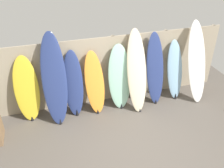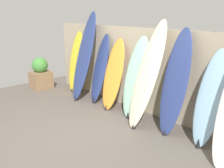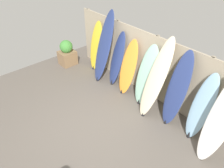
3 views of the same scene
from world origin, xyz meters
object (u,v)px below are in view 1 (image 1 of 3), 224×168
Objects in this scene: surfboard_seafoam_4 at (120,77)px; surfboard_navy_6 at (155,69)px; surfboard_navy_2 at (74,84)px; surfboard_skyblue_7 at (175,70)px; surfboard_orange_3 at (95,83)px; surfboard_cream_5 at (137,71)px; surfboard_white_8 at (197,63)px; surfboard_navy_1 at (54,80)px; surfboard_yellow_0 at (27,90)px.

surfboard_navy_6 reaches higher than surfboard_seafoam_4.
surfboard_skyblue_7 is (2.74, -0.02, -0.02)m from surfboard_navy_2.
surfboard_orange_3 is 1.08m from surfboard_cream_5.
surfboard_navy_6 is (1.60, -0.03, 0.16)m from surfboard_orange_3.
surfboard_navy_6 is at bearing 173.06° from surfboard_white_8.
surfboard_cream_5 reaches higher than surfboard_seafoam_4.
surfboard_cream_5 is at bearing -5.84° from surfboard_navy_2.
surfboard_skyblue_7 is 0.76× the size of surfboard_white_8.
surfboard_white_8 reaches higher than surfboard_skyblue_7.
surfboard_navy_2 is at bearing 15.60° from surfboard_navy_1.
surfboard_cream_5 is at bearing 178.30° from surfboard_white_8.
surfboard_navy_2 is at bearing -3.83° from surfboard_yellow_0.
surfboard_yellow_0 is 1.10m from surfboard_navy_2.
surfboard_orange_3 is 0.99× the size of surfboard_skyblue_7.
surfboard_cream_5 is 0.56m from surfboard_navy_6.
surfboard_cream_5 reaches higher than surfboard_navy_6.
surfboard_navy_1 is 1.14× the size of surfboard_navy_6.
surfboard_navy_1 is (0.65, -0.20, 0.26)m from surfboard_yellow_0.
surfboard_cream_5 is 1.20m from surfboard_skyblue_7.
surfboard_navy_1 is 2.56m from surfboard_navy_6.
surfboard_cream_5 is (0.40, -0.12, 0.17)m from surfboard_seafoam_4.
surfboard_navy_6 is at bearing 9.07° from surfboard_cream_5.
surfboard_yellow_0 is 0.81× the size of surfboard_cream_5.
surfboard_white_8 is (3.69, -0.09, -0.04)m from surfboard_navy_1.
surfboard_yellow_0 is 0.73m from surfboard_navy_1.
surfboard_navy_2 is 0.52m from surfboard_orange_3.
surfboard_cream_5 is 1.27× the size of surfboard_skyblue_7.
surfboard_navy_6 reaches higher than surfboard_navy_2.
surfboard_navy_1 is 1.03× the size of surfboard_white_8.
surfboard_navy_1 is at bearing 178.96° from surfboard_cream_5.
surfboard_cream_5 reaches higher than surfboard_navy_2.
surfboard_cream_5 reaches higher than surfboard_orange_3.
surfboard_navy_2 is at bearing 176.29° from surfboard_white_8.
surfboard_navy_1 reaches higher than surfboard_skyblue_7.
surfboard_navy_2 is 2.12m from surfboard_navy_6.
surfboard_navy_1 is at bearing -175.38° from surfboard_orange_3.
surfboard_cream_5 is at bearing -6.18° from surfboard_orange_3.
surfboard_navy_1 is 1.63m from surfboard_seafoam_4.
surfboard_navy_1 is at bearing -178.86° from surfboard_navy_6.
surfboard_skyblue_7 is at bearing 6.83° from surfboard_cream_5.
surfboard_navy_6 is (0.95, -0.04, 0.11)m from surfboard_seafoam_4.
surfboard_skyblue_7 is (0.62, 0.05, -0.15)m from surfboard_navy_6.
surfboard_white_8 is at bearing -3.71° from surfboard_navy_2.
surfboard_white_8 reaches higher than surfboard_cream_5.
surfboard_seafoam_4 is 1.05× the size of surfboard_skyblue_7.
surfboard_navy_1 is 1.29× the size of surfboard_seafoam_4.
surfboard_skyblue_7 is at bearing 0.67° from surfboard_orange_3.
surfboard_white_8 is (2.73, -0.16, 0.25)m from surfboard_orange_3.
surfboard_cream_5 is at bearing -1.04° from surfboard_navy_1.
surfboard_navy_2 is at bearing 174.16° from surfboard_cream_5.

